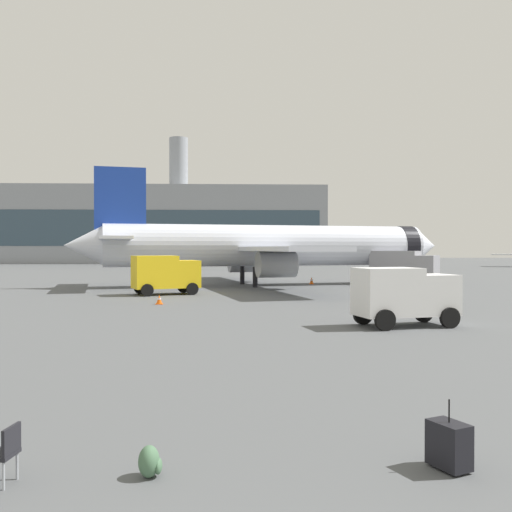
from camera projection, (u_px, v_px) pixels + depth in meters
airplane_at_gate at (267, 246)px, 53.55m from camera, size 35.51×32.27×10.50m
service_truck at (165, 273)px, 42.82m from camera, size 5.27×3.90×2.90m
fuel_truck at (403, 266)px, 53.96m from camera, size 6.33×5.32×3.20m
cargo_van at (404, 294)px, 25.41m from camera, size 4.73×3.13×2.60m
safety_cone_near at (159, 300)px, 35.45m from camera, size 0.44×0.44×0.59m
safety_cone_mid at (312, 281)px, 55.46m from camera, size 0.44×0.44×0.66m
safety_cone_far at (181, 283)px, 51.93m from camera, size 0.44×0.44×0.69m
safety_cone_outer at (415, 279)px, 56.69m from camera, size 0.44×0.44×0.81m
rolling_suitcase at (449, 445)px, 8.98m from camera, size 0.63×0.75×1.10m
traveller_backpack at (150, 462)px, 8.68m from camera, size 0.36×0.40×0.48m
gate_chair at (3, 451)px, 8.41m from camera, size 0.54×0.54×0.86m
terminal_building at (165, 225)px, 136.65m from camera, size 74.30×20.35×29.60m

